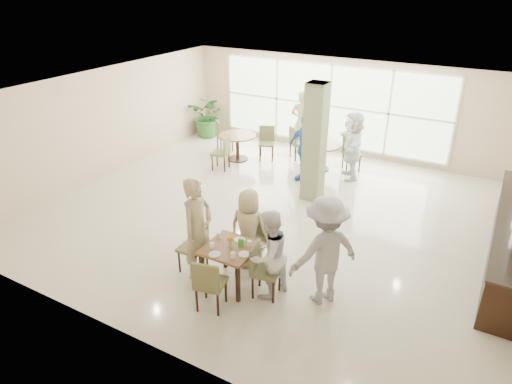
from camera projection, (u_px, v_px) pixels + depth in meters
The scene contains 19 objects.
ground at pixel (274, 214), 10.36m from camera, with size 10.00×10.00×0.00m, color beige.
room_shell at pixel (276, 143), 9.62m from camera, with size 10.00×10.00×10.00m.
window_bank at pixel (330, 106), 13.48m from camera, with size 7.00×0.04×7.00m.
column at pixel (315, 143), 10.52m from camera, with size 0.45×0.45×2.80m, color #7A8059.
main_table at pixel (231, 252), 7.77m from camera, with size 0.86×0.86×0.75m.
round_table_left at pixel (237, 141), 13.16m from camera, with size 1.08×1.08×0.75m.
round_table_right at pixel (319, 149), 12.49m from camera, with size 1.15×1.15×0.75m.
chairs_main_table at pixel (231, 260), 7.87m from camera, with size 2.00×1.96×0.95m.
chairs_table_left at pixel (237, 144), 13.22m from camera, with size 2.07×1.89×0.95m.
chairs_table_right at pixel (320, 153), 12.56m from camera, with size 2.27×1.87×0.95m.
tabletop_clutter at pixel (231, 245), 7.68m from camera, with size 0.80×0.79×0.21m.
potted_plant at pixel (209, 116), 15.01m from camera, with size 1.25×1.25×1.39m, color #296227.
teen_left at pixel (198, 229), 7.90m from camera, with size 0.68×0.45×1.88m, color tan.
teen_far at pixel (249, 228), 8.30m from camera, with size 0.74×0.40×1.51m, color tan.
teen_right at pixel (269, 255), 7.45m from camera, with size 0.77×0.60×1.58m, color white.
teen_standing at pixel (325, 251), 7.27m from camera, with size 1.22×0.70×1.89m, color #9B9C9E.
adult_a at pixel (305, 148), 11.67m from camera, with size 1.05×0.60×1.79m, color #3E6BBB.
adult_b at pixel (352, 145), 11.84m from camera, with size 1.67×0.72×1.80m, color white.
adult_standing at pixel (302, 123), 13.45m from camera, with size 0.70×0.46×1.91m, color tan.
Camera 1 is at (4.13, -8.15, 4.94)m, focal length 32.00 mm.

